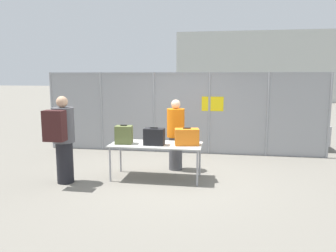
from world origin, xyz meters
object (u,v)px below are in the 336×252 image
traveler_hooded (62,136)px  suitcase_black (154,137)px  inspection_table (156,146)px  suitcase_olive (124,135)px  security_worker_near (176,134)px  suitcase_orange (187,137)px  utility_trailer (264,132)px

traveler_hooded → suitcase_black: bearing=15.7°
inspection_table → suitcase_olive: size_ratio=4.76×
traveler_hooded → security_worker_near: bearing=32.1°
suitcase_orange → utility_trailer: size_ratio=0.12×
suitcase_olive → utility_trailer: 5.09m
suitcase_olive → suitcase_orange: 1.33m
suitcase_black → security_worker_near: 0.91m
suitcase_olive → suitcase_orange: suitcase_olive is taller
suitcase_orange → security_worker_near: (-0.34, 0.73, -0.08)m
suitcase_black → suitcase_orange: bearing=9.4°
suitcase_black → utility_trailer: suitcase_black is taller
inspection_table → utility_trailer: 4.59m
inspection_table → suitcase_orange: bearing=1.0°
suitcase_orange → traveler_hooded: size_ratio=0.30×
suitcase_olive → security_worker_near: security_worker_near is taller
inspection_table → suitcase_olive: bearing=-174.0°
suitcase_orange → utility_trailer: bearing=61.7°
inspection_table → suitcase_olive: (-0.68, -0.07, 0.24)m
inspection_table → utility_trailer: (2.65, 3.74, -0.26)m
inspection_table → traveler_hooded: traveler_hooded is taller
suitcase_olive → security_worker_near: bearing=39.4°
inspection_table → security_worker_near: bearing=67.3°
utility_trailer → suitcase_black: bearing=-124.9°
inspection_table → security_worker_near: size_ratio=1.17×
suitcase_olive → suitcase_black: 0.66m
inspection_table → suitcase_orange: suitcase_orange is taller
utility_trailer → suitcase_olive: bearing=-131.2°
suitcase_olive → security_worker_near: size_ratio=0.25×
suitcase_orange → traveler_hooded: (-2.44, -0.65, 0.06)m
suitcase_black → utility_trailer: 4.71m
security_worker_near → utility_trailer: 3.82m
suitcase_orange → traveler_hooded: traveler_hooded is taller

